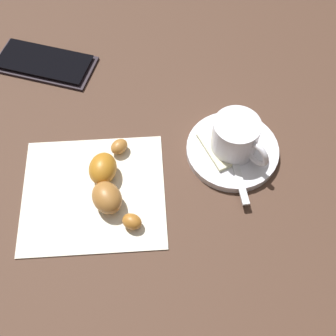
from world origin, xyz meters
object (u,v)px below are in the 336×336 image
object	(u,v)px
napkin	(97,192)
teaspoon	(234,147)
sugar_packet	(217,150)
cell_phone	(47,63)
croissant	(111,183)
saucer	(235,150)
espresso_cup	(239,137)

from	to	relation	value
napkin	teaspoon	bearing A→B (deg)	-160.92
sugar_packet	napkin	world-z (taller)	sugar_packet
napkin	cell_phone	xyz separation A→B (m)	(0.10, -0.23, 0.00)
napkin	croissant	distance (m)	0.03
cell_phone	saucer	bearing A→B (deg)	149.82
teaspoon	napkin	size ratio (longest dim) A/B	0.71
saucer	sugar_packet	bearing A→B (deg)	11.42
sugar_packet	teaspoon	bearing A→B (deg)	75.03
croissant	cell_phone	distance (m)	0.25
teaspoon	saucer	bearing A→B (deg)	-167.27
cell_phone	teaspoon	bearing A→B (deg)	149.44
saucer	napkin	world-z (taller)	saucer
saucer	napkin	distance (m)	0.19
espresso_cup	teaspoon	distance (m)	0.02
sugar_packet	cell_phone	world-z (taller)	sugar_packet
sugar_packet	napkin	distance (m)	0.17
espresso_cup	napkin	bearing A→B (deg)	18.78
croissant	sugar_packet	bearing A→B (deg)	-158.97
espresso_cup	sugar_packet	xyz separation A→B (m)	(0.03, 0.00, -0.02)
sugar_packet	croissant	size ratio (longest dim) A/B	0.46
croissant	saucer	bearing A→B (deg)	-160.44
saucer	cell_phone	size ratio (longest dim) A/B	0.75
saucer	teaspoon	world-z (taller)	teaspoon
espresso_cup	sugar_packet	bearing A→B (deg)	10.22
espresso_cup	teaspoon	size ratio (longest dim) A/B	0.58
saucer	croissant	xyz separation A→B (m)	(0.16, 0.06, 0.01)
sugar_packet	saucer	bearing A→B (deg)	75.21
saucer	croissant	world-z (taller)	croissant
sugar_packet	croissant	bearing A→B (deg)	-95.18
napkin	croissant	size ratio (longest dim) A/B	1.31
napkin	cell_phone	bearing A→B (deg)	-66.79
espresso_cup	cell_phone	xyz separation A→B (m)	(0.28, -0.16, -0.03)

